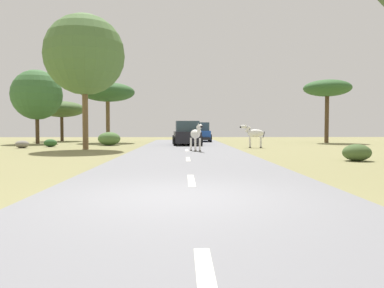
% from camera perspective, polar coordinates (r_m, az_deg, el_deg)
% --- Properties ---
extents(ground_plane, '(90.00, 90.00, 0.00)m').
position_cam_1_polar(ground_plane, '(6.91, -2.31, -8.37)').
color(ground_plane, olive).
extents(road, '(6.00, 64.00, 0.05)m').
position_cam_1_polar(road, '(6.90, 0.25, -8.16)').
color(road, slate).
rests_on(road, ground_plane).
extents(lane_markings, '(0.16, 56.00, 0.01)m').
position_cam_1_polar(lane_markings, '(5.92, 0.51, -9.69)').
color(lane_markings, silver).
rests_on(lane_markings, road).
extents(zebra_0, '(0.76, 1.54, 1.50)m').
position_cam_1_polar(zebra_0, '(20.00, 0.61, 1.48)').
color(zebra_0, silver).
rests_on(zebra_0, road).
extents(zebra_1, '(1.60, 0.75, 1.56)m').
position_cam_1_polar(zebra_1, '(24.59, 9.51, 1.60)').
color(zebra_1, silver).
rests_on(zebra_1, ground_plane).
extents(car_0, '(2.20, 4.43, 1.74)m').
position_cam_1_polar(car_0, '(27.26, -0.81, 1.55)').
color(car_0, black).
rests_on(car_0, road).
extents(car_1, '(2.09, 4.38, 1.74)m').
position_cam_1_polar(car_1, '(34.31, 1.23, 1.75)').
color(car_1, '#1E479E').
rests_on(car_1, road).
extents(tree_0, '(4.70, 4.70, 5.24)m').
position_cam_1_polar(tree_0, '(33.58, -12.83, 7.72)').
color(tree_0, brown).
rests_on(tree_0, ground_plane).
extents(tree_1, '(4.01, 4.01, 5.41)m').
position_cam_1_polar(tree_1, '(34.26, 20.05, 7.97)').
color(tree_1, '#4C3823').
rests_on(tree_1, ground_plane).
extents(tree_4, '(4.07, 4.07, 6.03)m').
position_cam_1_polar(tree_4, '(33.12, -22.73, 6.97)').
color(tree_4, '#4C3823').
rests_on(tree_4, ground_plane).
extents(tree_5, '(4.78, 4.78, 8.06)m').
position_cam_1_polar(tree_5, '(23.71, -16.18, 12.99)').
color(tree_5, brown).
rests_on(tree_5, ground_plane).
extents(tree_7, '(4.40, 4.40, 3.87)m').
position_cam_1_polar(tree_7, '(38.30, -19.38, 5.04)').
color(tree_7, '#4C3823').
rests_on(tree_7, ground_plane).
extents(bush_0, '(0.87, 0.79, 0.52)m').
position_cam_1_polar(bush_0, '(27.17, -20.91, 0.15)').
color(bush_0, '#2D5628').
rests_on(bush_0, ground_plane).
extents(bush_1, '(1.64, 1.48, 0.98)m').
position_cam_1_polar(bush_1, '(28.03, -12.60, 0.79)').
color(bush_1, '#4C7038').
rests_on(bush_1, ground_plane).
extents(bush_2, '(1.10, 0.99, 0.66)m').
position_cam_1_polar(bush_2, '(15.92, 23.99, -1.21)').
color(bush_2, '#425B2D').
rests_on(bush_2, ground_plane).
extents(rock_1, '(0.89, 0.76, 0.48)m').
position_cam_1_polar(rock_1, '(26.23, -24.63, -0.04)').
color(rock_1, gray).
rests_on(rock_1, ground_plane).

